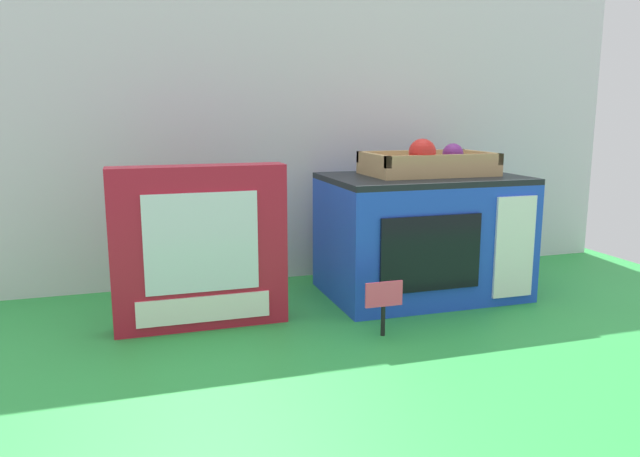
{
  "coord_description": "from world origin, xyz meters",
  "views": [
    {
      "loc": [
        -0.42,
        -1.14,
        0.4
      ],
      "look_at": [
        -0.06,
        0.0,
        0.17
      ],
      "focal_mm": 34.38,
      "sensor_mm": 36.0,
      "label": 1
    }
  ],
  "objects_px": {
    "toy_microwave": "(421,235)",
    "price_sign": "(385,300)",
    "food_groups_crate": "(428,165)",
    "cookie_set_box": "(200,248)"
  },
  "relations": [
    {
      "from": "toy_microwave",
      "to": "food_groups_crate",
      "type": "bearing_deg",
      "value": 28.51
    },
    {
      "from": "price_sign",
      "to": "food_groups_crate",
      "type": "bearing_deg",
      "value": 49.35
    },
    {
      "from": "food_groups_crate",
      "to": "price_sign",
      "type": "bearing_deg",
      "value": -130.65
    },
    {
      "from": "food_groups_crate",
      "to": "cookie_set_box",
      "type": "height_order",
      "value": "food_groups_crate"
    },
    {
      "from": "toy_microwave",
      "to": "food_groups_crate",
      "type": "height_order",
      "value": "food_groups_crate"
    },
    {
      "from": "toy_microwave",
      "to": "price_sign",
      "type": "distance_m",
      "value": 0.29
    },
    {
      "from": "food_groups_crate",
      "to": "toy_microwave",
      "type": "bearing_deg",
      "value": -151.49
    },
    {
      "from": "toy_microwave",
      "to": "cookie_set_box",
      "type": "height_order",
      "value": "cookie_set_box"
    },
    {
      "from": "food_groups_crate",
      "to": "price_sign",
      "type": "height_order",
      "value": "food_groups_crate"
    },
    {
      "from": "food_groups_crate",
      "to": "price_sign",
      "type": "relative_size",
      "value": 2.67
    }
  ]
}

